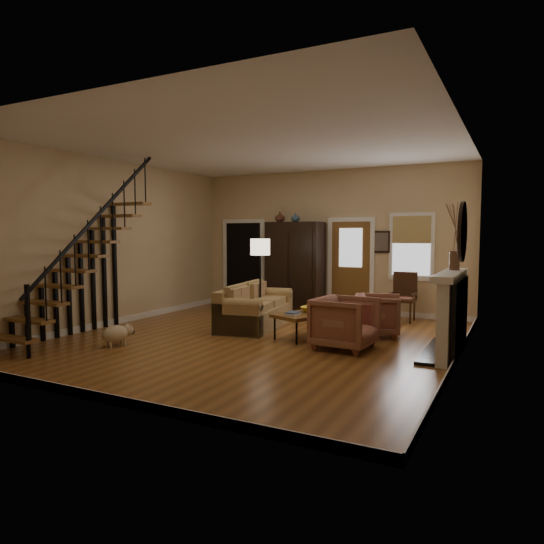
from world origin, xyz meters
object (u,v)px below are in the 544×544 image
at_px(armoire, 295,267).
at_px(armchair_left, 345,323).
at_px(sofa, 256,307).
at_px(floor_lamp, 260,281).
at_px(coffee_table, 306,325).
at_px(side_chair, 403,297).
at_px(armchair_right, 378,315).

bearing_deg(armoire, armchair_left, -53.57).
bearing_deg(sofa, floor_lamp, 96.82).
height_order(coffee_table, side_chair, side_chair).
xyz_separation_m(sofa, side_chair, (2.43, 1.93, 0.12)).
bearing_deg(armoire, floor_lamp, -89.59).
relative_size(armoire, floor_lamp, 1.22).
bearing_deg(armchair_left, sofa, 70.46).
xyz_separation_m(coffee_table, side_chair, (1.15, 2.40, 0.29)).
height_order(coffee_table, armchair_left, armchair_left).
relative_size(armchair_right, floor_lamp, 0.47).
distance_m(armchair_right, floor_lamp, 2.49).
xyz_separation_m(coffee_table, armchair_right, (1.05, 0.78, 0.15)).
height_order(armchair_left, side_chair, side_chair).
height_order(sofa, coffee_table, sofa).
bearing_deg(armchair_right, floor_lamp, 74.22).
bearing_deg(armchair_left, floor_lamp, 63.43).
relative_size(coffee_table, armchair_right, 1.41).
bearing_deg(side_chair, coffee_table, -115.65).
distance_m(floor_lamp, side_chair, 2.99).
bearing_deg(floor_lamp, coffee_table, -31.85).
relative_size(sofa, armchair_right, 2.55).
relative_size(armchair_left, armchair_right, 1.11).
bearing_deg(sofa, armchair_right, -1.14).
height_order(armoire, side_chair, armoire).
height_order(armoire, armchair_left, armoire).
bearing_deg(armchair_right, side_chair, -17.20).
xyz_separation_m(armoire, coffee_table, (1.40, -2.60, -0.83)).
height_order(armoire, coffee_table, armoire).
distance_m(armchair_right, side_chair, 1.63).
bearing_deg(armchair_right, sofa, 83.80).
xyz_separation_m(armchair_right, side_chair, (0.10, 1.62, 0.14)).
bearing_deg(sofa, armoire, 84.58).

